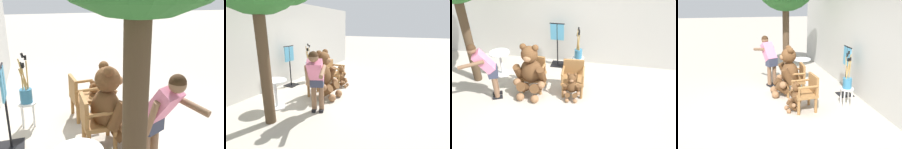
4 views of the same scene
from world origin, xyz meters
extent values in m
plane|color=#B2A899|center=(0.00, 0.00, 0.00)|extent=(60.00, 60.00, 0.00)
cube|color=beige|center=(0.00, 2.40, 1.40)|extent=(10.00, 0.16, 2.80)
cube|color=olive|center=(-0.52, 0.65, 0.41)|extent=(0.58, 0.54, 0.07)
cylinder|color=olive|center=(-0.75, 0.45, 0.18)|extent=(0.07, 0.07, 0.37)
cylinder|color=olive|center=(-0.30, 0.43, 0.18)|extent=(0.07, 0.07, 0.37)
cylinder|color=olive|center=(-0.74, 0.87, 0.18)|extent=(0.07, 0.07, 0.37)
cylinder|color=olive|center=(-0.28, 0.85, 0.18)|extent=(0.07, 0.07, 0.37)
cube|color=olive|center=(-0.51, 0.88, 0.65)|extent=(0.52, 0.08, 0.42)
cylinder|color=olive|center=(-0.77, 0.66, 0.66)|extent=(0.07, 0.48, 0.06)
cylinder|color=olive|center=(-0.77, 0.45, 0.55)|extent=(0.05, 0.05, 0.22)
cylinder|color=olive|center=(-0.27, 0.64, 0.66)|extent=(0.07, 0.48, 0.06)
cylinder|color=olive|center=(-0.28, 0.43, 0.55)|extent=(0.05, 0.05, 0.22)
cube|color=olive|center=(0.52, 0.65, 0.41)|extent=(0.60, 0.56, 0.07)
cylinder|color=olive|center=(0.30, 0.43, 0.18)|extent=(0.07, 0.07, 0.37)
cylinder|color=olive|center=(0.76, 0.46, 0.18)|extent=(0.07, 0.07, 0.37)
cylinder|color=olive|center=(0.27, 0.84, 0.18)|extent=(0.07, 0.07, 0.37)
cylinder|color=olive|center=(0.73, 0.88, 0.18)|extent=(0.07, 0.07, 0.37)
cube|color=olive|center=(0.50, 0.88, 0.65)|extent=(0.52, 0.10, 0.42)
cylinder|color=olive|center=(0.27, 0.63, 0.66)|extent=(0.09, 0.48, 0.06)
cylinder|color=olive|center=(0.28, 0.42, 0.55)|extent=(0.05, 0.05, 0.22)
cylinder|color=olive|center=(0.77, 0.67, 0.66)|extent=(0.09, 0.48, 0.06)
cylinder|color=olive|center=(0.78, 0.46, 0.55)|extent=(0.05, 0.05, 0.22)
ellipsoid|color=brown|center=(-0.52, 0.53, 0.62)|extent=(0.57, 0.49, 0.64)
sphere|color=brown|center=(-0.52, 0.50, 1.11)|extent=(0.41, 0.41, 0.41)
ellipsoid|color=#8C603D|center=(-0.52, 0.33, 1.08)|extent=(0.20, 0.16, 0.15)
sphere|color=black|center=(-0.52, 0.33, 1.09)|extent=(0.06, 0.06, 0.06)
sphere|color=brown|center=(-0.67, 0.53, 1.28)|extent=(0.16, 0.16, 0.16)
sphere|color=brown|center=(-0.37, 0.52, 1.28)|extent=(0.16, 0.16, 0.16)
cylinder|color=brown|center=(-0.82, 0.44, 0.62)|extent=(0.19, 0.36, 0.48)
sphere|color=#8C603D|center=(-0.84, 0.31, 0.41)|extent=(0.19, 0.19, 0.19)
cylinder|color=brown|center=(-0.22, 0.41, 0.62)|extent=(0.19, 0.36, 0.48)
sphere|color=#8C603D|center=(-0.21, 0.29, 0.41)|extent=(0.19, 0.19, 0.19)
cylinder|color=brown|center=(-0.70, 0.30, 0.27)|extent=(0.25, 0.40, 0.38)
sphere|color=#8C603D|center=(-0.72, 0.11, 0.10)|extent=(0.20, 0.20, 0.20)
cylinder|color=brown|center=(-0.36, 0.29, 0.27)|extent=(0.25, 0.40, 0.38)
sphere|color=#8C603D|center=(-0.35, 0.10, 0.10)|extent=(0.20, 0.20, 0.20)
ellipsoid|color=brown|center=(0.52, 0.47, 0.33)|extent=(0.31, 0.27, 0.34)
sphere|color=brown|center=(0.52, 0.45, 0.59)|extent=(0.21, 0.21, 0.21)
ellipsoid|color=#8C603D|center=(0.53, 0.36, 0.57)|extent=(0.11, 0.09, 0.08)
sphere|color=black|center=(0.53, 0.36, 0.58)|extent=(0.03, 0.03, 0.03)
sphere|color=brown|center=(0.44, 0.46, 0.68)|extent=(0.08, 0.08, 0.08)
sphere|color=brown|center=(0.60, 0.47, 0.68)|extent=(0.08, 0.08, 0.08)
cylinder|color=brown|center=(0.36, 0.40, 0.33)|extent=(0.11, 0.19, 0.26)
sphere|color=#8C603D|center=(0.36, 0.34, 0.21)|extent=(0.10, 0.10, 0.10)
cylinder|color=brown|center=(0.68, 0.43, 0.33)|extent=(0.11, 0.19, 0.26)
sphere|color=#8C603D|center=(0.69, 0.36, 0.21)|extent=(0.10, 0.10, 0.10)
cylinder|color=brown|center=(0.44, 0.34, 0.14)|extent=(0.14, 0.22, 0.20)
sphere|color=#8C603D|center=(0.43, 0.24, 0.05)|extent=(0.11, 0.11, 0.11)
cylinder|color=brown|center=(0.62, 0.35, 0.14)|extent=(0.14, 0.22, 0.20)
sphere|color=#8C603D|center=(0.63, 0.25, 0.05)|extent=(0.11, 0.11, 0.11)
cube|color=black|center=(-1.39, 0.24, 0.03)|extent=(0.26, 0.18, 0.06)
cylinder|color=brown|center=(-1.39, 0.24, 0.47)|extent=(0.12, 0.12, 0.82)
cube|color=black|center=(-1.31, 0.08, 0.03)|extent=(0.26, 0.18, 0.06)
cylinder|color=brown|center=(-1.31, 0.08, 0.47)|extent=(0.12, 0.12, 0.82)
cube|color=#33384C|center=(-1.35, 0.16, 0.75)|extent=(0.32, 0.36, 0.24)
cube|color=pink|center=(-1.49, 0.10, 1.04)|extent=(0.56, 0.48, 0.56)
sphere|color=brown|center=(-1.67, 0.01, 1.37)|extent=(0.21, 0.21, 0.21)
sphere|color=#382314|center=(-1.67, 0.01, 1.39)|extent=(0.21, 0.21, 0.21)
cylinder|color=brown|center=(-1.64, -0.18, 1.09)|extent=(0.55, 0.31, 0.17)
cylinder|color=brown|center=(-1.56, 0.27, 0.92)|extent=(0.24, 0.17, 0.50)
cylinder|color=white|center=(0.51, 1.74, 0.45)|extent=(0.34, 0.34, 0.03)
cylinder|color=white|center=(0.61, 1.84, 0.22)|extent=(0.04, 0.04, 0.43)
cylinder|color=white|center=(0.41, 1.84, 0.22)|extent=(0.04, 0.04, 0.43)
cylinder|color=white|center=(0.61, 1.64, 0.22)|extent=(0.04, 0.04, 0.43)
cylinder|color=white|center=(0.41, 1.64, 0.22)|extent=(0.04, 0.04, 0.43)
cylinder|color=teal|center=(0.51, 1.74, 0.59)|extent=(0.22, 0.22, 0.26)
cylinder|color=tan|center=(0.47, 1.75, 0.83)|extent=(0.05, 0.15, 0.58)
cylinder|color=black|center=(0.47, 1.75, 1.17)|extent=(0.05, 0.06, 0.09)
cylinder|color=tan|center=(0.49, 1.74, 0.84)|extent=(0.03, 0.07, 0.60)
cylinder|color=black|center=(0.49, 1.74, 1.18)|extent=(0.05, 0.05, 0.08)
cylinder|color=tan|center=(0.52, 1.69, 0.90)|extent=(0.12, 0.04, 0.72)
cylinder|color=black|center=(0.52, 1.69, 1.30)|extent=(0.05, 0.05, 0.09)
cylinder|color=tan|center=(0.51, 1.78, 0.84)|extent=(0.07, 0.03, 0.61)
cylinder|color=black|center=(0.51, 1.78, 1.19)|extent=(0.05, 0.04, 0.08)
cylinder|color=tan|center=(0.50, 1.74, 0.92)|extent=(0.09, 0.17, 0.76)
cylinder|color=black|center=(0.50, 1.74, 1.35)|extent=(0.05, 0.06, 0.09)
cylinder|color=silver|center=(-1.65, 1.18, 0.70)|extent=(0.56, 0.56, 0.03)
cylinder|color=silver|center=(-1.65, 1.18, 0.34)|extent=(0.07, 0.07, 0.69)
cylinder|color=silver|center=(-1.65, 1.18, 0.01)|extent=(0.40, 0.40, 0.03)
cylinder|color=#473523|center=(-2.23, 0.78, 1.31)|extent=(0.22, 0.22, 2.61)
cube|color=black|center=(-0.16, 2.02, 0.01)|extent=(0.40, 0.40, 0.02)
cylinder|color=black|center=(-0.16, 2.02, 0.68)|extent=(0.04, 0.04, 1.35)
cylinder|color=black|center=(-0.16, 2.02, 1.35)|extent=(0.44, 0.03, 0.03)
cube|color=#4C99BF|center=(-0.16, 2.02, 1.09)|extent=(0.40, 0.03, 0.48)
camera|label=1|loc=(-3.98, 1.55, 2.35)|focal=40.00mm
camera|label=2|loc=(-4.57, -2.00, 1.98)|focal=28.00mm
camera|label=3|loc=(1.11, -3.87, 3.52)|focal=35.00mm
camera|label=4|loc=(5.82, -0.87, 2.59)|focal=40.00mm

